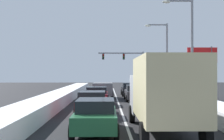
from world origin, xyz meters
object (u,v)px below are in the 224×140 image
at_px(suv_gray_center_lane_fourth, 103,89).
at_px(street_lamp_right_near, 188,42).
at_px(sedan_black_right_lane_fourth, 130,89).
at_px(street_lamp_right_mid, 164,53).
at_px(sedan_charcoal_right_lane_third, 135,93).
at_px(suv_tan_right_lane_second, 146,95).
at_px(box_truck_right_lane_nearest, 163,91).
at_px(sedan_green_center_lane_nearest, 96,116).
at_px(sedan_maroon_center_lane_third, 97,96).
at_px(sedan_red_center_lane_second, 92,103).
at_px(roadside_sign_right, 202,60).
at_px(traffic_light_gantry, 129,62).

bearing_deg(suv_gray_center_lane_fourth, street_lamp_right_near, -38.59).
height_order(sedan_black_right_lane_fourth, street_lamp_right_mid, street_lamp_right_mid).
distance_m(sedan_charcoal_right_lane_third, street_lamp_right_near, 7.12).
bearing_deg(suv_tan_right_lane_second, sedan_charcoal_right_lane_third, 91.54).
relative_size(box_truck_right_lane_nearest, suv_gray_center_lane_fourth, 1.47).
distance_m(sedan_green_center_lane_nearest, suv_gray_center_lane_fourth, 17.73).
xyz_separation_m(box_truck_right_lane_nearest, sedan_maroon_center_lane_third, (-3.36, 12.04, -1.14)).
xyz_separation_m(sedan_black_right_lane_fourth, sedan_maroon_center_lane_third, (-3.54, -9.89, 0.00)).
xyz_separation_m(sedan_red_center_lane_second, suv_gray_center_lane_fourth, (0.49, 12.07, 0.25)).
xyz_separation_m(street_lamp_right_near, roadside_sign_right, (3.21, 6.23, -1.31)).
distance_m(suv_tan_right_lane_second, street_lamp_right_mid, 13.09).
distance_m(traffic_light_gantry, street_lamp_right_near, 23.89).
xyz_separation_m(sedan_charcoal_right_lane_third, traffic_light_gantry, (0.86, 20.16, 3.73)).
height_order(sedan_charcoal_right_lane_third, sedan_maroon_center_lane_third, same).
height_order(box_truck_right_lane_nearest, sedan_green_center_lane_nearest, box_truck_right_lane_nearest).
xyz_separation_m(suv_tan_right_lane_second, street_lamp_right_near, (4.03, 3.34, 4.31)).
relative_size(sedan_green_center_lane_nearest, sedan_red_center_lane_second, 1.00).
height_order(traffic_light_gantry, street_lamp_right_mid, street_lamp_right_mid).
bearing_deg(suv_gray_center_lane_fourth, box_truck_right_lane_nearest, -80.70).
relative_size(suv_tan_right_lane_second, traffic_light_gantry, 0.65).
xyz_separation_m(box_truck_right_lane_nearest, suv_tan_right_lane_second, (0.41, 8.71, -0.88)).
bearing_deg(sedan_green_center_lane_nearest, suv_gray_center_lane_fourth, 89.86).
bearing_deg(suv_tan_right_lane_second, street_lamp_right_near, 39.62).
relative_size(sedan_charcoal_right_lane_third, sedan_red_center_lane_second, 1.00).
height_order(sedan_charcoal_right_lane_third, sedan_black_right_lane_fourth, same).
bearing_deg(sedan_maroon_center_lane_third, sedan_black_right_lane_fourth, 70.33).
bearing_deg(sedan_green_center_lane_nearest, box_truck_right_lane_nearest, -4.16).
bearing_deg(sedan_black_right_lane_fourth, suv_tan_right_lane_second, -88.99).
height_order(sedan_black_right_lane_fourth, roadside_sign_right, roadside_sign_right).
distance_m(street_lamp_right_near, roadside_sign_right, 7.13).
bearing_deg(street_lamp_right_mid, traffic_light_gantry, 100.97).
bearing_deg(street_lamp_right_near, sedan_red_center_lane_second, -141.85).
distance_m(sedan_black_right_lane_fourth, sedan_maroon_center_lane_third, 10.50).
xyz_separation_m(traffic_light_gantry, street_lamp_right_near, (3.36, -23.64, 0.83)).
height_order(street_lamp_right_mid, roadside_sign_right, street_lamp_right_mid).
height_order(suv_tan_right_lane_second, traffic_light_gantry, traffic_light_gantry).
height_order(suv_gray_center_lane_fourth, street_lamp_right_mid, street_lamp_right_mid).
distance_m(suv_gray_center_lane_fourth, traffic_light_gantry, 18.53).
bearing_deg(sedan_maroon_center_lane_third, sedan_green_center_lane_nearest, -88.17).
relative_size(sedan_black_right_lane_fourth, street_lamp_right_mid, 0.54).
height_order(traffic_light_gantry, street_lamp_right_near, street_lamp_right_near).
distance_m(box_truck_right_lane_nearest, roadside_sign_right, 19.93).
distance_m(sedan_black_right_lane_fourth, street_lamp_right_mid, 5.84).
height_order(sedan_green_center_lane_nearest, roadside_sign_right, roadside_sign_right).
height_order(sedan_charcoal_right_lane_third, suv_gray_center_lane_fourth, suv_gray_center_lane_fourth).
distance_m(traffic_light_gantry, street_lamp_right_mid, 15.33).
distance_m(suv_tan_right_lane_second, traffic_light_gantry, 27.21).
bearing_deg(suv_tan_right_lane_second, sedan_red_center_lane_second, -143.46).
distance_m(sedan_green_center_lane_nearest, sedan_maroon_center_lane_third, 11.83).
bearing_deg(traffic_light_gantry, suv_gray_center_lane_fourth, -102.77).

